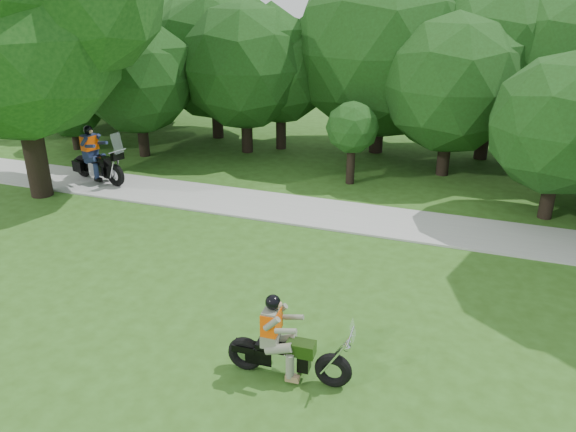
# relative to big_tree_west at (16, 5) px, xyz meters

# --- Properties ---
(ground) EXTENTS (100.00, 100.00, 0.00)m
(ground) POSITION_rel_big_tree_west_xyz_m (10.54, -6.85, -5.76)
(ground) COLOR #2C4F16
(ground) RESTS_ON ground
(walkway) EXTENTS (60.00, 2.20, 0.06)m
(walkway) POSITION_rel_big_tree_west_xyz_m (10.54, 1.15, -5.73)
(walkway) COLOR #9E9E99
(walkway) RESTS_ON ground
(tree_line) EXTENTS (39.94, 12.49, 7.63)m
(tree_line) POSITION_rel_big_tree_west_xyz_m (11.72, 7.85, -2.14)
(tree_line) COLOR black
(tree_line) RESTS_ON ground
(big_tree_west) EXTENTS (8.64, 6.56, 9.96)m
(big_tree_west) POSITION_rel_big_tree_west_xyz_m (0.00, 0.00, 0.00)
(big_tree_west) COLOR black
(big_tree_west) RESTS_ON ground
(chopper_motorcycle) EXTENTS (2.26, 0.60, 1.61)m
(chopper_motorcycle) POSITION_rel_big_tree_west_xyz_m (10.45, -6.19, -5.16)
(chopper_motorcycle) COLOR black
(chopper_motorcycle) RESTS_ON ground
(touring_motorcycle) EXTENTS (2.47, 1.21, 1.91)m
(touring_motorcycle) POSITION_rel_big_tree_west_xyz_m (0.92, 1.32, -5.00)
(touring_motorcycle) COLOR black
(touring_motorcycle) RESTS_ON walkway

